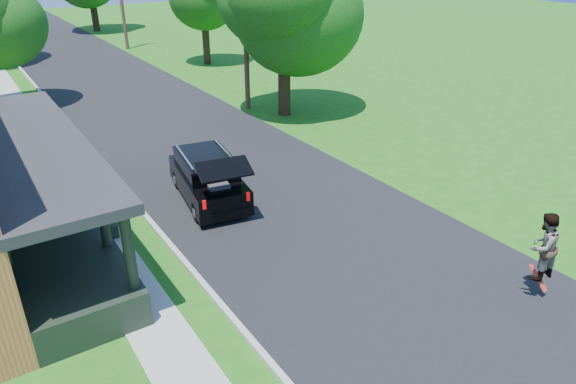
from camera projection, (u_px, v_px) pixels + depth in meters
ground at (371, 269)px, 13.58m from camera, size 140.00×140.00×0.00m
street at (131, 98)px, 28.63m from camera, size 8.00×120.00×0.02m
curb at (54, 110)px, 26.63m from camera, size 0.15×120.00×0.12m
sidewalk at (22, 115)px, 25.86m from camera, size 1.30×120.00×0.03m
black_suv at (208, 178)px, 16.93m from camera, size 2.34×4.63×2.06m
skateboarder at (543, 246)px, 11.94m from camera, size 0.87×0.70×1.72m
skateboard at (538, 278)px, 12.48m from camera, size 0.20×0.57×0.54m
utility_pole_near at (245, 7)px, 24.68m from camera, size 1.59×0.26×9.74m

